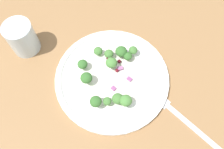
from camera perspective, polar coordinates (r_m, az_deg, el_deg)
name	(u,v)px	position (r cm, az deg, el deg)	size (l,w,h in cm)	color
ground_plane	(123,83)	(58.15, 2.72, -2.16)	(180.00, 180.00, 2.00)	olive
plate	(112,78)	(56.66, 0.00, -0.80)	(28.05, 28.05, 1.70)	white
dressing_pool	(112,77)	(56.26, 0.00, -0.61)	(16.27, 16.27, 0.20)	white
broccoli_floret_0	(126,101)	(51.73, 3.46, -6.49)	(2.79, 2.79, 2.83)	#ADD18E
broccoli_floret_1	(121,52)	(57.53, 2.28, 5.70)	(2.93, 2.93, 2.97)	#ADD18E
broccoli_floret_2	(133,50)	(58.01, 5.27, 6.00)	(2.17, 2.17, 2.20)	#ADD18E
broccoli_floret_3	(83,64)	(56.13, -7.31, 2.51)	(2.47, 2.47, 2.50)	#8EB77A
broccoli_floret_4	(107,101)	(52.26, -1.33, -6.57)	(1.96, 1.96, 1.99)	#9EC684
broccoli_floret_5	(111,63)	(55.51, -0.16, 2.92)	(2.78, 2.78, 2.82)	#8EB77A
broccoli_floret_6	(86,78)	(53.90, -6.36, -0.88)	(2.82, 2.82, 2.86)	#ADD18E
broccoli_floret_7	(109,54)	(57.49, -0.78, 5.14)	(2.29, 2.29, 2.32)	#ADD18E
broccoli_floret_8	(118,99)	(52.19, 1.41, -6.03)	(2.62, 2.62, 2.65)	#9EC684
broccoli_floret_9	(96,102)	(51.57, -4.05, -6.72)	(2.68, 2.68, 2.72)	#ADD18E
broccoli_floret_10	(128,56)	(57.21, 3.93, 4.54)	(2.18, 2.18, 2.21)	#ADD18E
broccoli_floret_11	(98,51)	(58.22, -3.47, 5.80)	(2.25, 2.25, 2.27)	#8EB77A
cranberry_0	(117,70)	(56.49, 1.24, 1.05)	(0.93, 0.93, 0.93)	maroon
cranberry_1	(119,61)	(57.54, 1.81, 3.27)	(0.94, 0.94, 0.94)	#4C0A14
cranberry_2	(108,63)	(57.30, -0.96, 2.94)	(0.74, 0.74, 0.74)	#4C0A14
cranberry_3	(108,58)	(58.35, -1.08, 4.05)	(0.77, 0.77, 0.77)	#4C0A14
onion_bit_0	(129,79)	(55.74, 4.34, -1.12)	(0.95, 1.26, 0.35)	#934C84
onion_bit_1	(120,68)	(56.66, 2.05, 1.57)	(0.84, 1.38, 0.54)	#A35B93
onion_bit_2	(113,88)	(54.71, 0.37, -3.47)	(0.97, 1.10, 0.48)	#934C84
fork	(183,119)	(56.25, 17.24, -10.46)	(18.56, 5.68, 0.50)	silver
water_glass	(22,38)	(62.58, -21.42, 8.48)	(7.10, 7.10, 8.61)	silver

